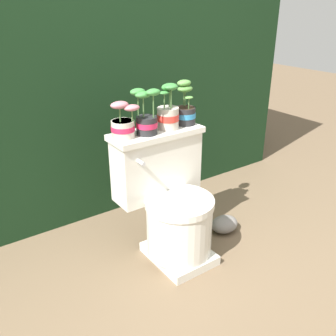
% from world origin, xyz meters
% --- Properties ---
extents(ground_plane, '(12.00, 12.00, 0.00)m').
position_xyz_m(ground_plane, '(0.00, 0.00, 0.00)').
color(ground_plane, brown).
extents(hedge_backdrop, '(3.06, 0.80, 1.68)m').
position_xyz_m(hedge_backdrop, '(0.00, 1.09, 0.84)').
color(hedge_backdrop, black).
rests_on(hedge_backdrop, ground).
extents(toilet, '(0.51, 0.49, 0.68)m').
position_xyz_m(toilet, '(0.10, 0.10, 0.32)').
color(toilet, silver).
rests_on(toilet, ground).
extents(potted_plant_left, '(0.14, 0.13, 0.19)m').
position_xyz_m(potted_plant_left, '(-0.09, 0.23, 0.75)').
color(potted_plant_left, beige).
rests_on(potted_plant_left, toilet).
extents(potted_plant_midleft, '(0.13, 0.12, 0.23)m').
position_xyz_m(potted_plant_midleft, '(0.03, 0.21, 0.77)').
color(potted_plant_midleft, '#262628').
rests_on(potted_plant_midleft, toilet).
extents(potted_plant_middle, '(0.12, 0.12, 0.24)m').
position_xyz_m(potted_plant_middle, '(0.17, 0.22, 0.77)').
color(potted_plant_middle, beige).
rests_on(potted_plant_middle, toilet).
extents(potted_plant_midright, '(0.12, 0.12, 0.24)m').
position_xyz_m(potted_plant_midright, '(0.29, 0.23, 0.76)').
color(potted_plant_midright, '#262628').
rests_on(potted_plant_midright, toilet).
extents(garden_stone, '(0.18, 0.14, 0.10)m').
position_xyz_m(garden_stone, '(0.48, 0.06, 0.05)').
color(garden_stone, gray).
rests_on(garden_stone, ground).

